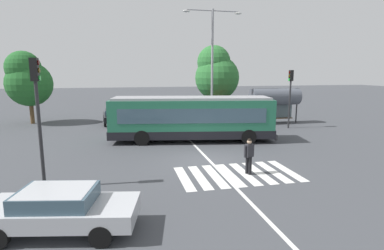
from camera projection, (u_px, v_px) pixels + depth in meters
name	position (u px, v px, depth m)	size (l,w,h in m)	color
ground_plane	(206.00, 161.00, 16.40)	(160.00, 160.00, 0.00)	#424449
city_transit_bus	(192.00, 118.00, 20.98)	(11.48, 4.45, 3.06)	black
pedestrian_crossing_street	(249.00, 154.00, 14.22)	(0.55, 0.38, 1.72)	black
foreground_sedan	(60.00, 208.00, 9.05)	(4.77, 2.67, 1.35)	black
parked_car_black	(114.00, 115.00, 28.13)	(2.15, 4.62, 1.35)	black
parked_car_white	(141.00, 115.00, 28.73)	(2.05, 4.59, 1.35)	black
parked_car_blue	(170.00, 113.00, 29.49)	(1.91, 4.52, 1.35)	black
parked_car_teal	(196.00, 112.00, 30.35)	(2.04, 4.58, 1.35)	black
parked_car_red	(221.00, 111.00, 30.96)	(1.99, 4.56, 1.35)	black
parked_car_charcoal	(248.00, 111.00, 31.58)	(1.99, 4.56, 1.35)	black
traffic_light_near_corner	(38.00, 104.00, 12.08)	(0.33, 0.32, 5.30)	#28282B
traffic_light_far_corner	(290.00, 90.00, 25.53)	(0.33, 0.32, 4.89)	#28282B
bus_stop_shelter	(275.00, 97.00, 28.12)	(4.65, 1.54, 3.25)	#28282B
twin_arm_street_lamp	(212.00, 56.00, 26.32)	(5.16, 0.32, 9.98)	#939399
background_tree_left	(28.00, 79.00, 27.55)	(4.06, 4.06, 6.60)	brown
background_tree_right	(216.00, 73.00, 33.79)	(4.90, 4.90, 7.63)	brown
crosswalk_painted_stripes	(237.00, 174.00, 14.35)	(5.56, 3.25, 0.01)	silver
lane_center_line	(201.00, 152.00, 18.37)	(0.16, 24.00, 0.01)	silver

